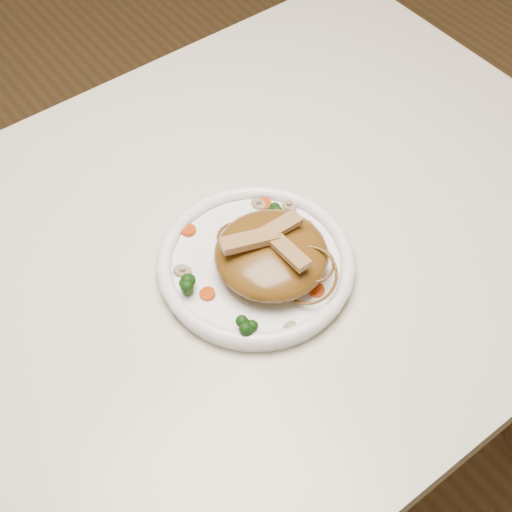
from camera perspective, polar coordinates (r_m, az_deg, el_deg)
ground at (r=1.65m, az=-1.90°, el=-15.81°), size 4.00×4.00×0.00m
table at (r=1.07m, az=-2.83°, el=-3.00°), size 1.20×0.80×0.75m
plate at (r=0.96m, az=0.00°, el=-0.79°), size 0.28×0.28×0.02m
noodle_mound at (r=0.93m, az=1.22°, el=0.13°), size 0.19×0.19×0.05m
chicken_a at (r=0.92m, az=1.76°, el=2.24°), size 0.06×0.02×0.01m
chicken_b at (r=0.90m, az=-0.51°, el=1.24°), size 0.08×0.04×0.01m
chicken_c at (r=0.89m, az=2.61°, el=0.31°), size 0.02×0.06×0.01m
broccoli_0 at (r=0.99m, az=1.44°, el=3.33°), size 0.03×0.03×0.03m
broccoli_1 at (r=0.92m, az=-5.44°, el=-2.24°), size 0.03×0.03×0.03m
broccoli_2 at (r=0.88m, az=-0.82°, el=-5.40°), size 0.03×0.03×0.03m
broccoli_3 at (r=0.97m, az=4.17°, el=1.73°), size 0.03×0.03×0.03m
carrot_0 at (r=1.02m, az=0.70°, el=4.10°), size 0.02×0.02×0.00m
carrot_1 at (r=0.92m, az=-3.83°, el=-2.97°), size 0.02×0.02×0.00m
carrot_2 at (r=0.99m, az=3.92°, el=2.32°), size 0.03×0.03×0.00m
carrot_3 at (r=0.99m, az=-5.32°, el=2.04°), size 0.03×0.03×0.00m
carrot_4 at (r=0.93m, az=4.78°, el=-2.68°), size 0.02×0.02×0.00m
mushroom_0 at (r=0.90m, az=2.67°, el=-5.70°), size 0.03×0.03×0.01m
mushroom_1 at (r=1.01m, az=2.60°, el=3.97°), size 0.03×0.03×0.01m
mushroom_2 at (r=0.95m, az=-5.77°, el=-1.17°), size 0.03×0.03×0.01m
mushroom_3 at (r=1.01m, az=0.18°, el=4.09°), size 0.03×0.03×0.01m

